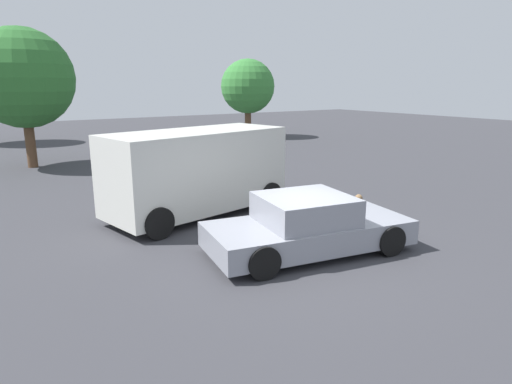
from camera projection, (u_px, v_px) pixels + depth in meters
The scene contains 7 objects.
ground_plane at pixel (296, 254), 9.33m from camera, with size 80.00×80.00×0.00m, color #38383D.
sedan_foreground at pixel (308, 226), 9.34m from camera, with size 4.55×2.56×1.23m.
dog at pixel (357, 202), 12.35m from camera, with size 0.64×0.47×0.45m.
van_white at pixel (197, 170), 11.87m from camera, with size 5.18×2.91×2.29m.
pedestrian at pixel (240, 158), 15.39m from camera, with size 0.32×0.56×1.63m.
tree_back_center at pixel (248, 87), 29.10m from camera, with size 3.52×3.52×5.09m.
tree_back_right at pixel (23, 78), 18.23m from camera, with size 4.09×4.09×5.76m.
Camera 1 is at (-5.56, -6.82, 3.47)m, focal length 31.18 mm.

